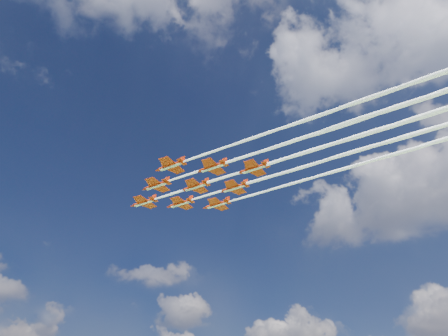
{
  "coord_description": "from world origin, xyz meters",
  "views": [
    {
      "loc": [
        81.8,
        -83.31,
        5.99
      ],
      "look_at": [
        11.36,
        3.83,
        81.57
      ],
      "focal_mm": 35.0,
      "sensor_mm": 36.0,
      "label": 1
    }
  ],
  "objects": [
    {
      "name": "jet_row3_centre",
      "position": [
        63.37,
        14.15,
        79.45
      ],
      "size": [
        134.98,
        26.4,
        2.7
      ],
      "rotation": [
        0.0,
        0.0,
        0.16
      ],
      "color": "#BB280A"
    },
    {
      "name": "jet_row2_starb",
      "position": [
        51.97,
        19.21,
        79.45
      ],
      "size": [
        134.98,
        26.4,
        2.7
      ],
      "rotation": [
        0.0,
        0.0,
        0.16
      ],
      "color": "#BB280A"
    },
    {
      "name": "jet_row4_port",
      "position": [
        74.77,
        9.08,
        79.45
      ],
      "size": [
        134.98,
        26.4,
        2.7
      ],
      "rotation": [
        0.0,
        0.0,
        0.16
      ],
      "color": "#BB280A"
    },
    {
      "name": "jet_row2_port",
      "position": [
        54.14,
        5.75,
        79.45
      ],
      "size": [
        134.98,
        26.4,
        2.7
      ],
      "rotation": [
        0.0,
        0.0,
        0.16
      ],
      "color": "#BB280A"
    },
    {
      "name": "jet_row3_port",
      "position": [
        65.54,
        0.69,
        79.45
      ],
      "size": [
        134.98,
        26.4,
        2.7
      ],
      "rotation": [
        0.0,
        0.0,
        0.16
      ],
      "color": "#BB280A"
    },
    {
      "name": "jet_lead",
      "position": [
        42.74,
        10.82,
        79.45
      ],
      "size": [
        134.98,
        26.4,
        2.7
      ],
      "rotation": [
        0.0,
        0.0,
        0.16
      ],
      "color": "#BB280A"
    },
    {
      "name": "jet_row3_starb",
      "position": [
        61.19,
        27.61,
        79.45
      ],
      "size": [
        134.98,
        26.4,
        2.7
      ],
      "rotation": [
        0.0,
        0.0,
        0.16
      ],
      "color": "#BB280A"
    }
  ]
}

